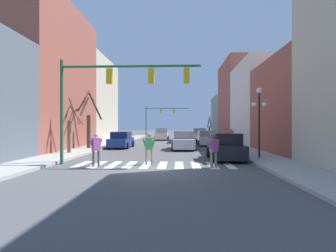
{
  "coord_description": "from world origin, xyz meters",
  "views": [
    {
      "loc": [
        1.36,
        -12.56,
        2.11
      ],
      "look_at": [
        -0.35,
        26.97,
        2.15
      ],
      "focal_mm": 28.0,
      "sensor_mm": 36.0,
      "label": 1
    }
  ],
  "objects": [
    {
      "name": "ground_plane",
      "position": [
        0.0,
        0.0,
        0.0
      ],
      "size": [
        240.0,
        240.0,
        0.0
      ],
      "primitive_type": "plane",
      "color": "#4C4C4F"
    },
    {
      "name": "sidewalk_left",
      "position": [
        -6.75,
        0.0,
        0.07
      ],
      "size": [
        2.59,
        90.0,
        0.15
      ],
      "color": "#9E9E99",
      "rests_on": "ground_plane"
    },
    {
      "name": "sidewalk_right",
      "position": [
        6.75,
        0.0,
        0.07
      ],
      "size": [
        2.59,
        90.0,
        0.15
      ],
      "color": "#9E9E99",
      "rests_on": "ground_plane"
    },
    {
      "name": "building_row_left",
      "position": [
        -11.04,
        11.75,
        5.53
      ],
      "size": [
        6.0,
        33.16,
        12.93
      ],
      "color": "#515B66",
      "rests_on": "ground_plane"
    },
    {
      "name": "building_row_right",
      "position": [
        11.04,
        17.02,
        5.33
      ],
      "size": [
        6.0,
        48.85,
        13.95
      ],
      "color": "#BCB299",
      "rests_on": "ground_plane"
    },
    {
      "name": "crosswalk_stripes",
      "position": [
        0.0,
        1.71,
        0.0
      ],
      "size": [
        8.55,
        2.6,
        0.01
      ],
      "color": "white",
      "rests_on": "ground_plane"
    },
    {
      "name": "traffic_signal_near",
      "position": [
        -2.22,
        1.78,
        4.37
      ],
      "size": [
        7.82,
        0.28,
        5.83
      ],
      "color": "#236038",
      "rests_on": "ground_plane"
    },
    {
      "name": "traffic_signal_far",
      "position": [
        -2.59,
        38.84,
        4.48
      ],
      "size": [
        8.56,
        0.28,
        6.05
      ],
      "color": "#236038",
      "rests_on": "ground_plane"
    },
    {
      "name": "street_lamp_right_corner",
      "position": [
        6.4,
        4.17,
        3.27
      ],
      "size": [
        0.95,
        0.36,
        4.41
      ],
      "color": "black",
      "rests_on": "sidewalk_right"
    },
    {
      "name": "car_parked_right_mid",
      "position": [
        4.31,
        16.52,
        0.77
      ],
      "size": [
        2.04,
        4.73,
        1.65
      ],
      "rotation": [
        0.0,
        0.0,
        1.57
      ],
      "color": "silver",
      "rests_on": "ground_plane"
    },
    {
      "name": "car_driving_away_lane",
      "position": [
        1.75,
        11.39,
        0.78
      ],
      "size": [
        2.12,
        4.86,
        1.68
      ],
      "rotation": [
        0.0,
        0.0,
        1.57
      ],
      "color": "silver",
      "rests_on": "ground_plane"
    },
    {
      "name": "car_parked_right_near",
      "position": [
        -1.3,
        27.15,
        0.84
      ],
      "size": [
        2.08,
        4.24,
        1.81
      ],
      "rotation": [
        0.0,
        0.0,
        -1.57
      ],
      "color": "silver",
      "rests_on": "ground_plane"
    },
    {
      "name": "car_driving_toward_lane",
      "position": [
        4.31,
        25.74,
        0.84
      ],
      "size": [
        2.05,
        4.47,
        1.82
      ],
      "rotation": [
        0.0,
        0.0,
        1.57
      ],
      "color": "silver",
      "rests_on": "ground_plane"
    },
    {
      "name": "car_parked_right_far",
      "position": [
        -4.32,
        12.86,
        0.74
      ],
      "size": [
        2.02,
        4.56,
        1.58
      ],
      "rotation": [
        0.0,
        0.0,
        1.57
      ],
      "color": "navy",
      "rests_on": "ground_plane"
    },
    {
      "name": "car_parked_left_mid",
      "position": [
        4.28,
        4.09,
        0.78
      ],
      "size": [
        2.11,
        4.15,
        1.67
      ],
      "rotation": [
        0.0,
        0.0,
        1.57
      ],
      "color": "black",
      "rests_on": "ground_plane"
    },
    {
      "name": "pedestrian_near_right_corner",
      "position": [
        -0.31,
        1.87,
        1.03
      ],
      "size": [
        0.75,
        0.24,
        1.74
      ],
      "rotation": [
        0.0,
        0.0,
        6.26
      ],
      "color": "#7A705B",
      "rests_on": "ground_plane"
    },
    {
      "name": "pedestrian_waiting_at_curb",
      "position": [
        3.11,
        0.79,
        1.03
      ],
      "size": [
        0.65,
        0.52,
        1.73
      ],
      "rotation": [
        0.0,
        0.0,
        0.65
      ],
      "color": "#7A705B",
      "rests_on": "ground_plane"
    },
    {
      "name": "pedestrian_crossing_street",
      "position": [
        -3.02,
        1.03,
        1.05
      ],
      "size": [
        0.58,
        0.63,
        1.77
      ],
      "rotation": [
        0.0,
        0.0,
        0.84
      ],
      "color": "#4C4C51",
      "rests_on": "ground_plane"
    },
    {
      "name": "pedestrian_on_left_sidewalk",
      "position": [
        6.12,
        11.66,
        1.22
      ],
      "size": [
        0.57,
        0.66,
        1.81
      ],
      "rotation": [
        0.0,
        0.0,
        4.02
      ],
      "color": "black",
      "rests_on": "sidewalk_right"
    },
    {
      "name": "street_tree_left_far",
      "position": [
        6.79,
        34.84,
        1.75
      ],
      "size": [
        0.69,
        1.77,
        3.71
      ],
      "color": "#473828",
      "rests_on": "sidewalk_right"
    },
    {
      "name": "street_tree_left_near",
      "position": [
        -6.82,
        6.71,
        1.94
      ],
      "size": [
        1.28,
        1.97,
        4.14
      ],
      "color": "brown",
      "rests_on": "sidewalk_left"
    },
    {
      "name": "street_tree_left_mid",
      "position": [
        -6.9,
        10.87,
        2.55
      ],
      "size": [
        2.73,
        3.64,
        5.21
      ],
      "color": "#473828",
      "rests_on": "sidewalk_left"
    }
  ]
}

